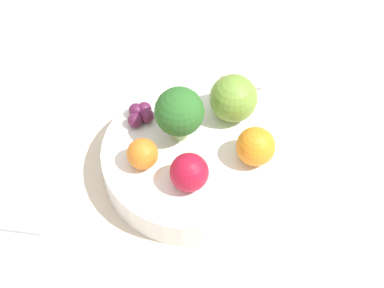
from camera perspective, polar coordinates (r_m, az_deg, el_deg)
The scene contains 11 objects.
ground_plane at distance 0.73m, azimuth 0.00°, elevation -3.56°, with size 6.00×6.00×0.00m, color gray.
table_surface at distance 0.72m, azimuth 0.00°, elevation -3.12°, with size 1.20×1.20×0.02m.
bowl at distance 0.70m, azimuth 0.00°, elevation -1.62°, with size 0.23×0.23×0.04m.
broccoli at distance 0.66m, azimuth -1.36°, elevation 3.39°, with size 0.06×0.06×0.08m.
apple_red at distance 0.63m, azimuth -0.30°, elevation -3.03°, with size 0.05×0.05×0.05m.
apple_green at distance 0.70m, azimuth 4.44°, elevation 4.88°, with size 0.06×0.06×0.06m.
orange_front at distance 0.65m, azimuth -5.31°, elevation -1.05°, with size 0.04×0.04×0.04m.
orange_back at distance 0.66m, azimuth 6.81°, elevation -0.26°, with size 0.05×0.05×0.05m.
grape_cluster at distance 0.71m, azimuth -5.46°, elevation 3.28°, with size 0.04×0.04×0.02m.
napkin at distance 0.73m, azimuth -19.12°, elevation -4.49°, with size 0.16×0.15×0.01m.
spoon at distance 0.82m, azimuth 5.38°, elevation 6.62°, with size 0.06×0.03×0.01m.
Camera 1 is at (0.19, -0.36, 0.60)m, focal length 50.00 mm.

